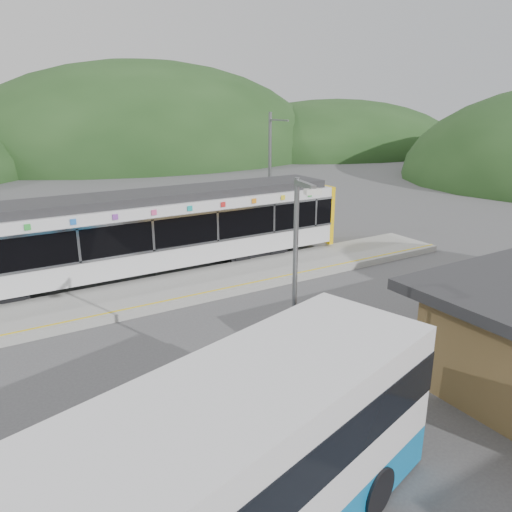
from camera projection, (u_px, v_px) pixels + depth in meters
ground at (236, 316)px, 18.33m from camera, size 120.00×120.00×0.00m
hills at (291, 254)px, 25.72m from camera, size 146.00×149.00×26.00m
platform at (198, 285)px, 20.98m from camera, size 26.00×3.20×0.30m
yellow_line at (212, 291)px, 19.87m from camera, size 26.00×0.10×0.01m
train at (131, 233)px, 21.68m from camera, size 20.44×3.01×3.74m
catenary_mast_east at (270, 175)px, 27.71m from camera, size 0.18×1.80×7.00m
lamp_post at (298, 277)px, 11.89m from camera, size 0.38×1.07×5.88m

